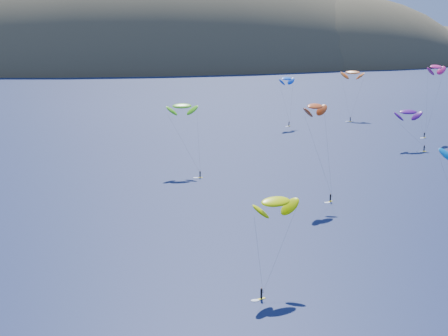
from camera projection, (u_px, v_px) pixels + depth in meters
island at (169, 73)px, 616.68m from camera, size 730.00×300.00×210.00m
kitesurfer_2 at (276, 202)px, 101.22m from camera, size 9.18×9.97×16.10m
kitesurfer_3 at (182, 106)px, 177.32m from camera, size 8.64×13.48×20.84m
kitesurfer_4 at (287, 79)px, 250.99m from camera, size 9.14×7.94×21.41m
kitesurfer_6 at (408, 112)px, 209.13m from camera, size 9.55×10.33×14.77m
kitesurfer_8 at (436, 67)px, 227.36m from camera, size 10.99×8.53×28.16m
kitesurfer_9 at (315, 106)px, 147.86m from camera, size 8.61×9.05×24.66m
kitesurfer_11 at (353, 72)px, 271.99m from camera, size 11.22×17.06×22.41m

